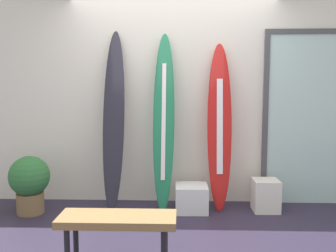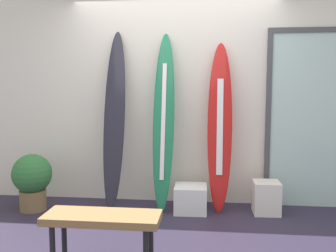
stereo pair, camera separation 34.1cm
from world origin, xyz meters
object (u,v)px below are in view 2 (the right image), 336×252
object	(u,v)px
display_block_center	(191,199)
glass_door	(317,116)
surfboard_emerald	(164,122)
display_block_left	(266,197)
bench	(102,222)
potted_plant	(32,179)
surfboard_charcoal	(114,119)
surfboard_crimson	(220,128)

from	to	relation	value
display_block_center	glass_door	xyz separation A→B (m)	(1.48, 0.37, 0.95)
surfboard_emerald	display_block_center	distance (m)	0.95
surfboard_emerald	display_block_left	xyz separation A→B (m)	(1.20, -0.07, -0.85)
display_block_left	bench	xyz separation A→B (m)	(-1.48, -1.54, 0.22)
glass_door	bench	world-z (taller)	glass_door
display_block_left	potted_plant	bearing A→B (deg)	-176.17
surfboard_emerald	potted_plant	world-z (taller)	surfboard_emerald
potted_plant	bench	size ratio (longest dim) A/B	0.73
bench	surfboard_charcoal	bearing A→B (deg)	100.72
surfboard_crimson	potted_plant	xyz separation A→B (m)	(-2.19, -0.29, -0.60)
surfboard_crimson	surfboard_emerald	bearing A→B (deg)	-177.12
surfboard_crimson	surfboard_charcoal	bearing A→B (deg)	-178.12
surfboard_emerald	display_block_left	world-z (taller)	surfboard_emerald
glass_door	potted_plant	size ratio (longest dim) A/B	3.20
display_block_left	display_block_center	xyz separation A→B (m)	(-0.87, -0.03, -0.03)
bench	display_block_left	bearing A→B (deg)	46.12
surfboard_charcoal	bench	size ratio (longest dim) A/B	2.33
display_block_center	potted_plant	world-z (taller)	potted_plant
display_block_center	potted_plant	size ratio (longest dim) A/B	0.57
bench	potted_plant	bearing A→B (deg)	132.33
surfboard_crimson	display_block_center	distance (m)	0.90
surfboard_emerald	display_block_left	distance (m)	1.47
display_block_left	display_block_center	bearing A→B (deg)	-177.72
surfboard_emerald	potted_plant	bearing A→B (deg)	-170.48
surfboard_charcoal	bench	world-z (taller)	surfboard_charcoal
display_block_left	bench	bearing A→B (deg)	-133.88
display_block_left	bench	size ratio (longest dim) A/B	0.41
surfboard_crimson	bench	size ratio (longest dim) A/B	2.17
glass_door	potted_plant	xyz separation A→B (m)	(-3.33, -0.51, -0.72)
surfboard_emerald	display_block_center	xyz separation A→B (m)	(0.33, -0.11, -0.88)
surfboard_charcoal	display_block_center	bearing A→B (deg)	-6.24
bench	display_block_center	bearing A→B (deg)	67.81
display_block_center	glass_door	world-z (taller)	glass_door
surfboard_crimson	bench	xyz separation A→B (m)	(-0.94, -1.65, -0.57)
display_block_left	potted_plant	xyz separation A→B (m)	(-2.72, -0.18, 0.19)
surfboard_charcoal	surfboard_emerald	world-z (taller)	surfboard_charcoal
surfboard_charcoal	surfboard_emerald	bearing A→B (deg)	0.75
surfboard_emerald	glass_door	bearing A→B (deg)	8.10
display_block_center	surfboard_crimson	bearing A→B (deg)	23.26
display_block_left	glass_door	world-z (taller)	glass_door
surfboard_crimson	display_block_left	distance (m)	0.96
bench	surfboard_emerald	bearing A→B (deg)	79.96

